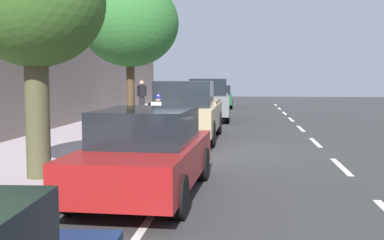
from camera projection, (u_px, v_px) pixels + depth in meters
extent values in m
plane|color=#323232|center=(209.00, 149.00, 14.04)|extent=(76.43, 76.43, 0.00)
cube|color=#AF9DA5|center=(74.00, 145.00, 14.47)|extent=(4.27, 47.77, 0.14)
cube|color=gray|center=(147.00, 146.00, 14.23)|extent=(0.16, 47.77, 0.14)
cube|color=white|center=(275.00, 105.00, 36.24)|extent=(0.14, 2.20, 0.01)
cube|color=white|center=(279.00, 108.00, 32.08)|extent=(0.14, 2.20, 0.01)
cube|color=white|center=(284.00, 113.00, 27.92)|extent=(0.14, 2.20, 0.01)
cube|color=white|center=(291.00, 119.00, 23.77)|extent=(0.14, 2.20, 0.01)
cube|color=white|center=(301.00, 129.00, 19.61)|extent=(0.14, 2.20, 0.01)
cube|color=white|center=(315.00, 142.00, 15.45)|extent=(0.14, 2.20, 0.01)
cube|color=white|center=(341.00, 167.00, 11.29)|extent=(0.14, 2.20, 0.01)
cube|color=white|center=(197.00, 149.00, 14.07)|extent=(0.12, 47.77, 0.01)
cube|color=#1E512D|center=(219.00, 99.00, 33.02)|extent=(1.92, 4.46, 0.64)
cube|color=black|center=(219.00, 90.00, 32.96)|extent=(1.63, 2.16, 0.60)
cylinder|color=black|center=(206.00, 104.00, 31.74)|extent=(0.24, 0.67, 0.66)
cylinder|color=black|center=(231.00, 104.00, 31.63)|extent=(0.24, 0.67, 0.66)
cylinder|color=black|center=(208.00, 102.00, 34.45)|extent=(0.24, 0.67, 0.66)
cylinder|color=black|center=(231.00, 102.00, 34.34)|extent=(0.24, 0.67, 0.66)
cube|color=slate|center=(208.00, 104.00, 23.35)|extent=(2.15, 4.79, 0.90)
cube|color=black|center=(208.00, 87.00, 23.27)|extent=(1.83, 3.18, 0.76)
cylinder|color=black|center=(188.00, 115.00, 21.98)|extent=(0.26, 0.77, 0.76)
cylinder|color=black|center=(227.00, 115.00, 21.88)|extent=(0.26, 0.77, 0.76)
cylinder|color=black|center=(192.00, 110.00, 24.88)|extent=(0.26, 0.77, 0.76)
cylinder|color=black|center=(226.00, 110.00, 24.78)|extent=(0.26, 0.77, 0.76)
cube|color=tan|center=(188.00, 117.00, 16.10)|extent=(1.99, 5.31, 0.80)
cube|color=black|center=(184.00, 94.00, 15.12)|extent=(1.73, 1.51, 0.80)
cube|color=tan|center=(192.00, 101.00, 17.24)|extent=(1.88, 2.66, 0.12)
cylinder|color=black|center=(151.00, 133.00, 14.61)|extent=(0.23, 0.80, 0.80)
cylinder|color=black|center=(211.00, 134.00, 14.41)|extent=(0.23, 0.80, 0.80)
cylinder|color=black|center=(169.00, 123.00, 17.87)|extent=(0.23, 0.80, 0.80)
cylinder|color=black|center=(218.00, 123.00, 17.66)|extent=(0.23, 0.80, 0.80)
cube|color=maroon|center=(147.00, 161.00, 8.55)|extent=(1.93, 4.46, 0.64)
cube|color=black|center=(147.00, 126.00, 8.50)|extent=(1.63, 2.16, 0.60)
cylinder|color=black|center=(73.00, 193.00, 7.35)|extent=(0.25, 0.67, 0.66)
cylinder|color=black|center=(179.00, 197.00, 7.11)|extent=(0.25, 0.67, 0.66)
cylinder|color=black|center=(124.00, 162.00, 10.04)|extent=(0.25, 0.67, 0.66)
cylinder|color=black|center=(202.00, 164.00, 9.80)|extent=(0.25, 0.67, 0.66)
torus|color=black|center=(179.00, 138.00, 13.94)|extent=(0.66, 0.25, 0.68)
torus|color=black|center=(147.00, 136.00, 14.37)|extent=(0.66, 0.25, 0.68)
cylinder|color=black|center=(167.00, 134.00, 14.09)|extent=(0.62, 0.24, 0.50)
cylinder|color=black|center=(156.00, 134.00, 14.24)|extent=(0.14, 0.08, 0.47)
cylinder|color=black|center=(165.00, 126.00, 14.09)|extent=(0.70, 0.26, 0.05)
cylinder|color=black|center=(152.00, 139.00, 14.31)|extent=(0.35, 0.14, 0.19)
cylinder|color=black|center=(151.00, 131.00, 14.31)|extent=(0.26, 0.12, 0.33)
cylinder|color=black|center=(178.00, 132.00, 13.94)|extent=(0.12, 0.07, 0.33)
cube|color=black|center=(154.00, 125.00, 14.24)|extent=(0.26, 0.17, 0.05)
cylinder|color=black|center=(176.00, 124.00, 13.94)|extent=(0.17, 0.45, 0.03)
cylinder|color=#C6B284|center=(156.00, 134.00, 14.54)|extent=(0.15, 0.15, 0.78)
cylinder|color=#C6B284|center=(161.00, 133.00, 14.69)|extent=(0.15, 0.15, 0.78)
cube|color=white|center=(159.00, 111.00, 14.56)|extent=(0.40, 0.44, 0.55)
cylinder|color=white|center=(152.00, 113.00, 14.36)|extent=(0.10, 0.10, 0.53)
cylinder|color=white|center=(165.00, 112.00, 14.76)|extent=(0.10, 0.10, 0.53)
sphere|color=tan|center=(158.00, 98.00, 14.52)|extent=(0.22, 0.22, 0.22)
sphere|color=navy|center=(158.00, 97.00, 14.52)|extent=(0.25, 0.25, 0.25)
cube|color=black|center=(154.00, 110.00, 14.68)|extent=(0.32, 0.35, 0.44)
cylinder|color=#4B3924|center=(131.00, 92.00, 16.85)|extent=(0.28, 0.28, 2.85)
ellipsoid|color=#2E6B2E|center=(130.00, 23.00, 16.64)|extent=(3.34, 3.34, 2.97)
cylinder|color=#4D4C31|center=(37.00, 110.00, 9.31)|extent=(0.46, 0.46, 2.61)
ellipsoid|color=#355D22|center=(34.00, 2.00, 9.13)|extent=(2.66, 2.66, 2.45)
cylinder|color=black|center=(143.00, 104.00, 27.41)|extent=(0.15, 0.15, 0.87)
cylinder|color=black|center=(140.00, 104.00, 27.29)|extent=(0.15, 0.15, 0.87)
cube|color=black|center=(142.00, 90.00, 27.29)|extent=(0.43, 0.43, 0.62)
cylinder|color=black|center=(146.00, 91.00, 27.44)|extent=(0.10, 0.10, 0.59)
cylinder|color=black|center=(138.00, 91.00, 27.13)|extent=(0.10, 0.10, 0.59)
sphere|color=tan|center=(142.00, 83.00, 27.25)|extent=(0.25, 0.25, 0.25)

